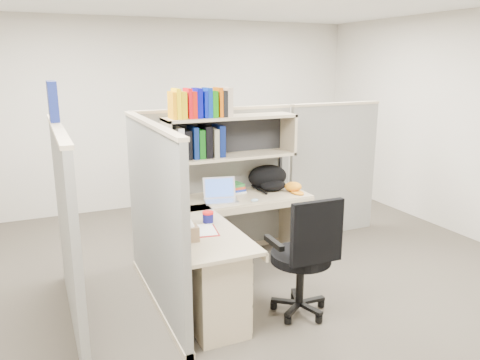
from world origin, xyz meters
name	(u,v)px	position (x,y,z in m)	size (l,w,h in m)	color
ground	(250,285)	(0.00, 0.00, 0.00)	(6.00, 6.00, 0.00)	#36302A
room_shell	(251,118)	(0.00, 0.00, 1.62)	(6.00, 6.00, 6.00)	beige
cubicle	(197,188)	(-0.37, 0.45, 0.91)	(3.79, 1.84, 1.95)	slate
desk	(221,262)	(-0.41, -0.29, 0.44)	(1.74, 1.75, 0.73)	tan
laptop	(221,190)	(-0.11, 0.46, 0.85)	(0.33, 0.33, 0.24)	silver
backpack	(270,178)	(0.56, 0.68, 0.86)	(0.45, 0.35, 0.26)	black
orange_cap	(293,187)	(0.75, 0.51, 0.78)	(0.19, 0.22, 0.10)	orange
snack_canister	(208,217)	(-0.45, -0.07, 0.78)	(0.10, 0.10, 0.10)	#0E0E52
tissue_box	(190,229)	(-0.72, -0.42, 0.82)	(0.12, 0.12, 0.19)	#866A4C
mouse	(255,200)	(0.20, 0.33, 0.75)	(0.08, 0.05, 0.03)	#9CC3DD
paper_cup	(223,189)	(0.03, 0.77, 0.78)	(0.06, 0.06, 0.09)	silver
book_stack	(236,188)	(0.17, 0.73, 0.78)	(0.15, 0.20, 0.10)	slate
loose_paper	(202,230)	(-0.56, -0.24, 0.73)	(0.21, 0.28, 0.00)	silver
task_chair	(303,275)	(0.17, -0.68, 0.38)	(0.56, 0.52, 1.07)	black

